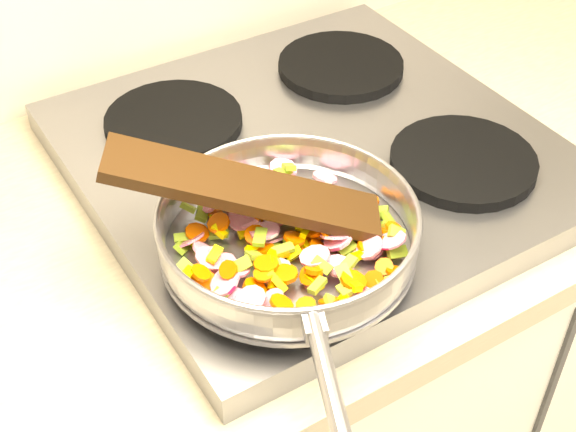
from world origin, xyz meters
TOP-DOWN VIEW (x-y plane):
  - cooktop at (-0.70, 1.67)m, footprint 0.60×0.60m
  - grate_fl at (-0.84, 1.52)m, footprint 0.19×0.19m
  - grate_fr at (-0.56, 1.52)m, footprint 0.19×0.19m
  - grate_bl at (-0.84, 1.81)m, footprint 0.19×0.19m
  - grate_br at (-0.56, 1.81)m, footprint 0.19×0.19m
  - saute_pan at (-0.84, 1.50)m, footprint 0.33×0.48m
  - vegetable_heap at (-0.85, 1.49)m, footprint 0.27×0.26m
  - wooden_spatula at (-0.87, 1.54)m, footprint 0.29×0.22m

SIDE VIEW (x-z plane):
  - cooktop at x=-0.70m, z-range 0.90..0.94m
  - grate_fl at x=-0.84m, z-range 0.94..0.96m
  - grate_fr at x=-0.56m, z-range 0.94..0.96m
  - grate_bl at x=-0.84m, z-range 0.94..0.96m
  - grate_br at x=-0.56m, z-range 0.94..0.96m
  - vegetable_heap at x=-0.85m, z-range 0.95..1.00m
  - saute_pan at x=-0.84m, z-range 0.96..1.01m
  - wooden_spatula at x=-0.87m, z-range 0.97..1.08m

